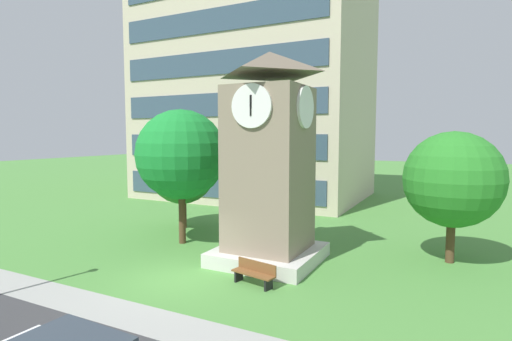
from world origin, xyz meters
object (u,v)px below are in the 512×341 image
object	(u,v)px
park_bench	(254,273)
tree_near_tower	(453,180)
clock_tower	(269,171)
tree_streetside	(182,171)
tree_by_building	(181,155)

from	to	relation	value
park_bench	tree_near_tower	distance (m)	9.62
clock_tower	tree_streetside	size ratio (longest dim) A/B	1.67
clock_tower	park_bench	size ratio (longest dim) A/B	4.94
clock_tower	tree_near_tower	size ratio (longest dim) A/B	1.58
clock_tower	tree_streetside	world-z (taller)	clock_tower
tree_streetside	tree_by_building	bearing A→B (deg)	-53.35
park_bench	tree_near_tower	world-z (taller)	tree_near_tower
clock_tower	park_bench	xyz separation A→B (m)	(0.72, -2.84, -3.60)
clock_tower	tree_near_tower	world-z (taller)	clock_tower
park_bench	tree_streetside	distance (m)	10.77
park_bench	tree_streetside	size ratio (longest dim) A/B	0.34
park_bench	tree_by_building	size ratio (longest dim) A/B	0.27
clock_tower	tree_by_building	size ratio (longest dim) A/B	1.32
tree_streetside	tree_by_building	size ratio (longest dim) A/B	0.79
tree_streetside	park_bench	bearing A→B (deg)	-38.07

